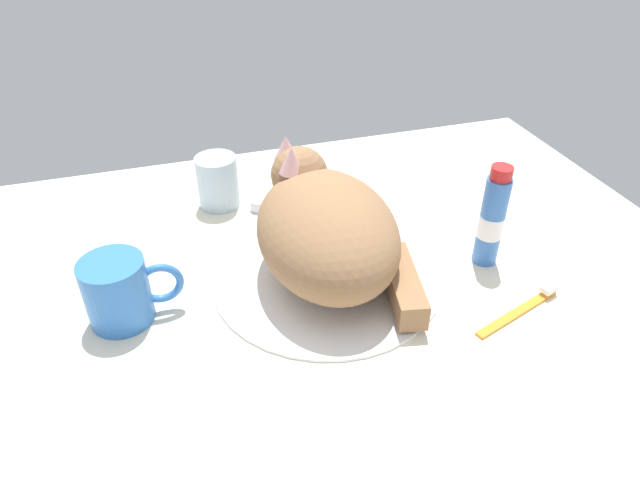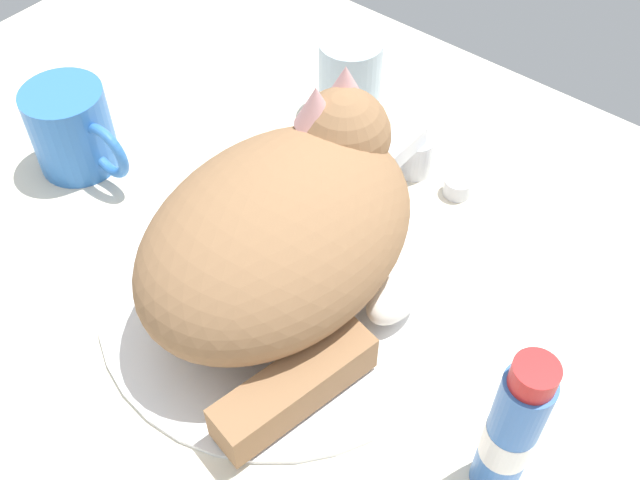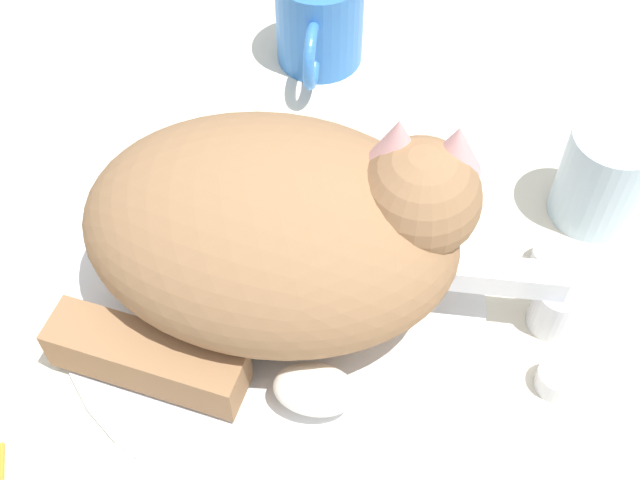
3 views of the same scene
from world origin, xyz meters
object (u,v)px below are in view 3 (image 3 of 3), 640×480
at_px(faucet, 536,299).
at_px(rinse_cup, 603,176).
at_px(cat, 281,232).
at_px(coffee_mug, 323,21).

distance_m(faucet, rinse_cup, 0.12).
distance_m(cat, coffee_mug, 0.27).
bearing_deg(coffee_mug, rinse_cup, 56.15).
height_order(cat, coffee_mug, cat).
distance_m(coffee_mug, rinse_cup, 0.28).
xyz_separation_m(coffee_mug, rinse_cup, (0.16, 0.24, -0.00)).
relative_size(cat, coffee_mug, 2.33).
relative_size(faucet, rinse_cup, 1.52).
height_order(faucet, rinse_cup, rinse_cup).
relative_size(faucet, cat, 0.46).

